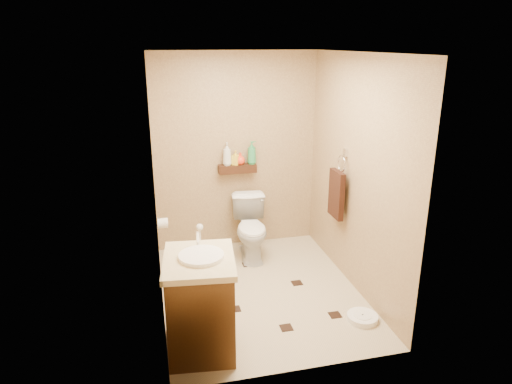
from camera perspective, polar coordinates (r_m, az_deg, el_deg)
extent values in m
plane|color=#CAB694|center=(4.90, 0.51, -12.26)|extent=(2.50, 2.50, 0.00)
cube|color=tan|center=(5.59, -2.53, 4.93)|extent=(2.00, 0.04, 2.40)
cube|color=tan|center=(3.28, 5.83, -4.94)|extent=(2.00, 0.04, 2.40)
cube|color=tan|center=(4.29, -12.51, 0.35)|extent=(0.04, 2.50, 2.40)
cube|color=tan|center=(4.74, 12.38, 2.07)|extent=(0.04, 2.50, 2.40)
cube|color=silver|center=(4.22, 0.61, 17.07)|extent=(2.00, 2.50, 0.02)
cube|color=#36180E|center=(5.56, -2.35, 2.94)|extent=(0.46, 0.14, 0.10)
cube|color=black|center=(4.61, -2.67, -14.41)|extent=(0.11, 0.11, 0.01)
cube|color=black|center=(5.06, 5.14, -11.25)|extent=(0.11, 0.11, 0.01)
cube|color=black|center=(4.36, 3.81, -16.56)|extent=(0.11, 0.11, 0.01)
cube|color=black|center=(5.19, -6.92, -10.47)|extent=(0.11, 0.11, 0.01)
cube|color=black|center=(4.58, 9.85, -14.90)|extent=(0.11, 0.11, 0.01)
cube|color=black|center=(5.42, -1.10, -9.03)|extent=(0.11, 0.11, 0.01)
imported|color=white|center=(5.48, -0.60, -4.57)|extent=(0.47, 0.74, 0.72)
cube|color=brown|center=(3.94, -6.90, -13.99)|extent=(0.60, 0.70, 0.79)
cube|color=beige|center=(3.73, -7.14, -8.52)|extent=(0.64, 0.75, 0.05)
cylinder|color=white|center=(3.72, -6.85, -8.07)|extent=(0.37, 0.37, 0.05)
cylinder|color=silver|center=(3.89, -7.28, -5.77)|extent=(0.03, 0.03, 0.12)
cylinder|color=white|center=(4.55, 13.16, -15.04)|extent=(0.30, 0.30, 0.05)
cylinder|color=white|center=(4.53, 13.18, -14.73)|extent=(0.17, 0.17, 0.01)
cylinder|color=#1B6E65|center=(5.46, -6.90, -8.26)|extent=(0.12, 0.12, 0.13)
cylinder|color=white|center=(5.36, -6.99, -6.05)|extent=(0.02, 0.02, 0.36)
sphere|color=white|center=(5.29, -7.06, -4.39)|extent=(0.08, 0.08, 0.08)
cube|color=silver|center=(4.91, 11.12, 4.88)|extent=(0.03, 0.06, 0.08)
torus|color=silver|center=(4.92, 10.66, 3.51)|extent=(0.02, 0.19, 0.19)
cube|color=#371B10|center=(5.00, 10.02, -0.28)|extent=(0.06, 0.30, 0.52)
cylinder|color=white|center=(5.11, -11.57, -3.82)|extent=(0.11, 0.11, 0.11)
cylinder|color=silver|center=(5.08, -12.06, -3.23)|extent=(0.04, 0.02, 0.02)
imported|color=beige|center=(5.49, -3.64, 4.76)|extent=(0.13, 0.13, 0.28)
imported|color=gold|center=(5.52, -2.57, 4.31)|extent=(0.11, 0.11, 0.18)
imported|color=#EE3C1C|center=(5.53, -1.97, 4.21)|extent=(0.14, 0.14, 0.15)
imported|color=#2D894E|center=(5.55, -0.53, 4.96)|extent=(0.12, 0.12, 0.28)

